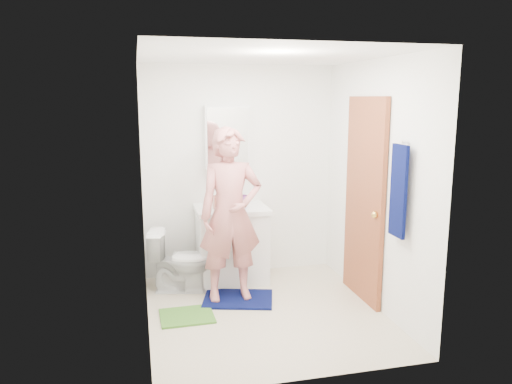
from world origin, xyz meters
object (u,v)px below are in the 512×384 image
vanity_cabinet (232,246)px  medicine_cabinet (227,137)px  toilet (181,261)px  soap_dispenser (217,199)px  towel (399,191)px  toothbrush_cup (243,200)px  man (231,215)px

vanity_cabinet → medicine_cabinet: (0.00, 0.22, 1.20)m
vanity_cabinet → medicine_cabinet: bearing=90.0°
toilet → soap_dispenser: size_ratio=3.23×
vanity_cabinet → towel: 2.08m
vanity_cabinet → soap_dispenser: (-0.16, -0.03, 0.55)m
toothbrush_cup → soap_dispenser: bearing=-156.2°
towel → man: man is taller
toothbrush_cup → medicine_cabinet: bearing=142.0°
medicine_cabinet → toilet: medicine_cabinet is taller
soap_dispenser → toothbrush_cup: bearing=23.8°
vanity_cabinet → toothbrush_cup: (0.15, 0.11, 0.50)m
towel → medicine_cabinet: bearing=124.6°
toilet → toothbrush_cup: size_ratio=5.07×
toothbrush_cup → man: man is taller
soap_dispenser → toilet: bearing=-162.6°
towel → toilet: (-1.76, 1.32, -0.92)m
towel → soap_dispenser: towel is taller
man → toothbrush_cup: bearing=65.8°
vanity_cabinet → man: size_ratio=0.46×
soap_dispenser → man: size_ratio=0.12×
towel → soap_dispenser: 2.00m
medicine_cabinet → soap_dispenser: (-0.16, -0.26, -0.65)m
medicine_cabinet → man: (-0.11, -0.75, -0.71)m
medicine_cabinet → man: medicine_cabinet is taller
soap_dispenser → towel: bearing=-47.4°
toothbrush_cup → toilet: bearing=-159.8°
vanity_cabinet → toilet: 0.61m
medicine_cabinet → man: bearing=-98.1°
toilet → soap_dispenser: soap_dispenser is taller
toilet → medicine_cabinet: bearing=-44.0°
vanity_cabinet → toilet: bearing=-164.3°
toilet → man: (0.47, -0.36, 0.56)m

